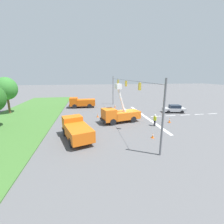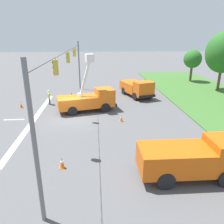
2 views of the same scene
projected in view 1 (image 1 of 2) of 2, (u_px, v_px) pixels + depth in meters
name	position (u px, v px, depth m)	size (l,w,h in m)	color
ground_plane	(126.00, 118.00, 26.76)	(200.00, 200.00, 0.00)	#565659
grass_verge	(16.00, 123.00, 23.85)	(56.00, 12.00, 0.10)	#3D6B2D
lane_markings	(153.00, 116.00, 27.60)	(17.60, 15.25, 0.01)	silver
signal_gantry	(126.00, 93.00, 25.75)	(26.20, 0.33, 7.20)	slate
tree_east	(6.00, 89.00, 28.51)	(4.19, 3.90, 7.10)	brown
utility_truck_bucket_lift	(119.00, 114.00, 23.98)	(3.77, 6.66, 6.14)	orange
utility_truck_support_near	(76.00, 129.00, 17.64)	(6.30, 4.14, 2.36)	orange
utility_truck_support_far	(82.00, 102.00, 35.06)	(2.40, 5.97, 2.35)	#D6560F
sedan_silver	(174.00, 109.00, 30.39)	(2.54, 4.56, 1.56)	#B7B7BC
road_worker	(155.00, 119.00, 22.29)	(0.64, 0.32, 1.77)	#383842
traffic_cone_foreground_left	(115.00, 106.00, 35.15)	(0.36, 0.36, 0.77)	orange
traffic_cone_foreground_right	(171.00, 108.00, 32.66)	(0.36, 0.36, 0.78)	orange
traffic_cone_mid_left	(98.00, 115.00, 27.10)	(0.36, 0.36, 0.69)	orange
traffic_cone_mid_right	(153.00, 136.00, 18.11)	(0.36, 0.36, 0.63)	orange
traffic_cone_near_bucket	(169.00, 120.00, 23.94)	(0.36, 0.36, 0.80)	orange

